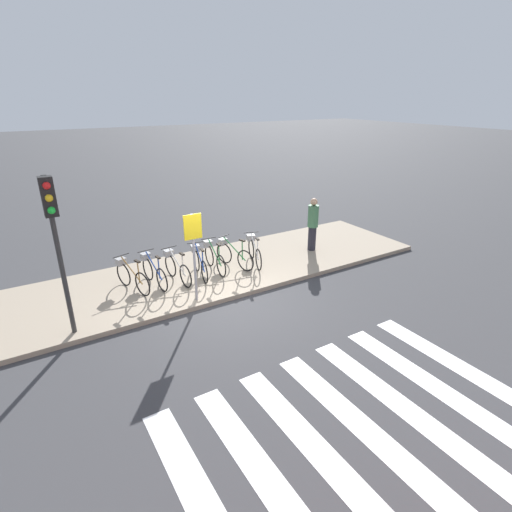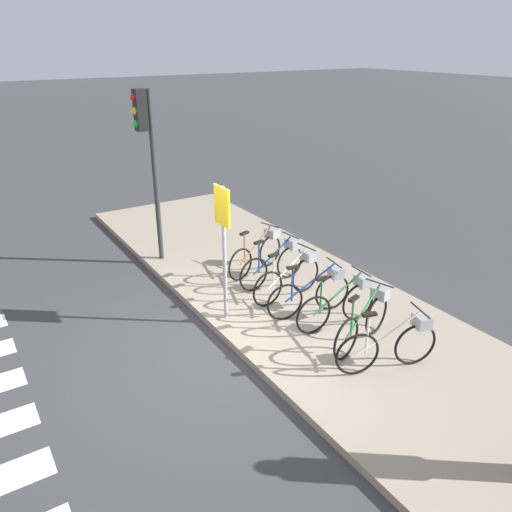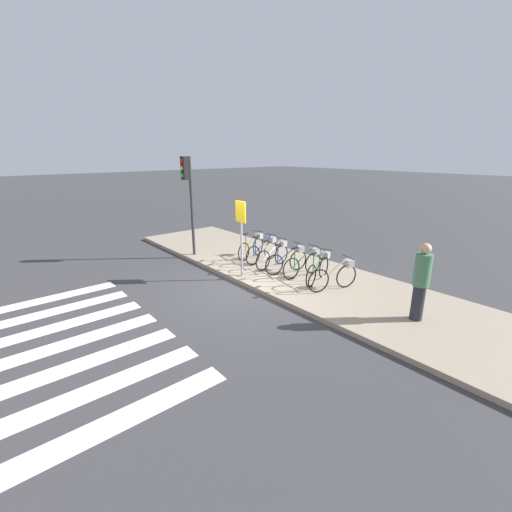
{
  "view_description": "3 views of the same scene",
  "coord_description": "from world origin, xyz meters",
  "px_view_note": "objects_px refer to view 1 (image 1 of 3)",
  "views": [
    {
      "loc": [
        -3.96,
        -7.99,
        4.88
      ],
      "look_at": [
        1.37,
        0.69,
        0.74
      ],
      "focal_mm": 28.0,
      "sensor_mm": 36.0,
      "label": 1
    },
    {
      "loc": [
        5.68,
        -3.1,
        4.31
      ],
      "look_at": [
        -0.33,
        0.71,
        1.22
      ],
      "focal_mm": 35.0,
      "sensor_mm": 36.0,
      "label": 2
    },
    {
      "loc": [
        6.96,
        -5.53,
        3.64
      ],
      "look_at": [
        -0.7,
        0.92,
        0.59
      ],
      "focal_mm": 24.0,
      "sensor_mm": 36.0,
      "label": 3
    }
  ],
  "objects_px": {
    "sign_post": "(194,243)",
    "parked_bicycle_4": "(214,256)",
    "traffic_light": "(54,225)",
    "parked_bicycle_0": "(130,275)",
    "parked_bicycle_6": "(254,250)",
    "parked_bicycle_2": "(176,266)",
    "pedestrian": "(313,223)",
    "parked_bicycle_3": "(199,262)",
    "parked_bicycle_1": "(153,270)",
    "parked_bicycle_5": "(232,253)"
  },
  "relations": [
    {
      "from": "sign_post",
      "to": "parked_bicycle_6",
      "type": "bearing_deg",
      "value": 27.57
    },
    {
      "from": "parked_bicycle_1",
      "to": "sign_post",
      "type": "relative_size",
      "value": 0.68
    },
    {
      "from": "parked_bicycle_5",
      "to": "parked_bicycle_6",
      "type": "height_order",
      "value": "same"
    },
    {
      "from": "parked_bicycle_2",
      "to": "traffic_light",
      "type": "relative_size",
      "value": 0.45
    },
    {
      "from": "parked_bicycle_0",
      "to": "parked_bicycle_5",
      "type": "bearing_deg",
      "value": -0.67
    },
    {
      "from": "pedestrian",
      "to": "parked_bicycle_5",
      "type": "bearing_deg",
      "value": 176.82
    },
    {
      "from": "parked_bicycle_4",
      "to": "traffic_light",
      "type": "distance_m",
      "value": 4.74
    },
    {
      "from": "parked_bicycle_1",
      "to": "parked_bicycle_0",
      "type": "bearing_deg",
      "value": -179.85
    },
    {
      "from": "parked_bicycle_0",
      "to": "traffic_light",
      "type": "distance_m",
      "value": 2.98
    },
    {
      "from": "parked_bicycle_3",
      "to": "parked_bicycle_4",
      "type": "height_order",
      "value": "same"
    },
    {
      "from": "parked_bicycle_2",
      "to": "parked_bicycle_4",
      "type": "bearing_deg",
      "value": 5.37
    },
    {
      "from": "parked_bicycle_5",
      "to": "pedestrian",
      "type": "distance_m",
      "value": 2.92
    },
    {
      "from": "sign_post",
      "to": "parked_bicycle_3",
      "type": "bearing_deg",
      "value": 63.1
    },
    {
      "from": "parked_bicycle_3",
      "to": "traffic_light",
      "type": "relative_size",
      "value": 0.44
    },
    {
      "from": "parked_bicycle_6",
      "to": "sign_post",
      "type": "xyz_separation_m",
      "value": [
        -2.43,
        -1.27,
        1.09
      ]
    },
    {
      "from": "parked_bicycle_1",
      "to": "parked_bicycle_3",
      "type": "height_order",
      "value": "same"
    },
    {
      "from": "traffic_light",
      "to": "parked_bicycle_0",
      "type": "bearing_deg",
      "value": 42.5
    },
    {
      "from": "sign_post",
      "to": "traffic_light",
      "type": "bearing_deg",
      "value": -178.94
    },
    {
      "from": "parked_bicycle_0",
      "to": "parked_bicycle_6",
      "type": "relative_size",
      "value": 1.0
    },
    {
      "from": "parked_bicycle_2",
      "to": "parked_bicycle_4",
      "type": "distance_m",
      "value": 1.19
    },
    {
      "from": "parked_bicycle_0",
      "to": "parked_bicycle_3",
      "type": "height_order",
      "value": "same"
    },
    {
      "from": "pedestrian",
      "to": "traffic_light",
      "type": "relative_size",
      "value": 0.51
    },
    {
      "from": "pedestrian",
      "to": "traffic_light",
      "type": "bearing_deg",
      "value": -170.2
    },
    {
      "from": "parked_bicycle_4",
      "to": "parked_bicycle_6",
      "type": "height_order",
      "value": "same"
    },
    {
      "from": "parked_bicycle_0",
      "to": "parked_bicycle_5",
      "type": "xyz_separation_m",
      "value": [
        2.98,
        -0.03,
        0.0
      ]
    },
    {
      "from": "parked_bicycle_1",
      "to": "parked_bicycle_5",
      "type": "bearing_deg",
      "value": -0.88
    },
    {
      "from": "parked_bicycle_6",
      "to": "parked_bicycle_1",
      "type": "bearing_deg",
      "value": 176.92
    },
    {
      "from": "parked_bicycle_5",
      "to": "traffic_light",
      "type": "bearing_deg",
      "value": -162.5
    },
    {
      "from": "sign_post",
      "to": "parked_bicycle_0",
      "type": "bearing_deg",
      "value": 130.42
    },
    {
      "from": "parked_bicycle_0",
      "to": "parked_bicycle_2",
      "type": "height_order",
      "value": "same"
    },
    {
      "from": "parked_bicycle_3",
      "to": "pedestrian",
      "type": "distance_m",
      "value": 4.0
    },
    {
      "from": "parked_bicycle_3",
      "to": "parked_bicycle_6",
      "type": "distance_m",
      "value": 1.77
    },
    {
      "from": "parked_bicycle_1",
      "to": "parked_bicycle_6",
      "type": "xyz_separation_m",
      "value": [
        3.06,
        -0.16,
        0.0
      ]
    },
    {
      "from": "parked_bicycle_2",
      "to": "sign_post",
      "type": "height_order",
      "value": "sign_post"
    },
    {
      "from": "parked_bicycle_4",
      "to": "pedestrian",
      "type": "height_order",
      "value": "pedestrian"
    },
    {
      "from": "parked_bicycle_1",
      "to": "sign_post",
      "type": "distance_m",
      "value": 1.91
    },
    {
      "from": "pedestrian",
      "to": "sign_post",
      "type": "bearing_deg",
      "value": -165.04
    },
    {
      "from": "parked_bicycle_6",
      "to": "traffic_light",
      "type": "bearing_deg",
      "value": -165.92
    },
    {
      "from": "sign_post",
      "to": "pedestrian",
      "type": "bearing_deg",
      "value": 14.96
    },
    {
      "from": "parked_bicycle_4",
      "to": "sign_post",
      "type": "bearing_deg",
      "value": -129.12
    },
    {
      "from": "parked_bicycle_2",
      "to": "parked_bicycle_5",
      "type": "distance_m",
      "value": 1.77
    },
    {
      "from": "sign_post",
      "to": "parked_bicycle_4",
      "type": "bearing_deg",
      "value": 50.88
    },
    {
      "from": "parked_bicycle_1",
      "to": "pedestrian",
      "type": "height_order",
      "value": "pedestrian"
    },
    {
      "from": "parked_bicycle_1",
      "to": "sign_post",
      "type": "xyz_separation_m",
      "value": [
        0.62,
        -1.44,
        1.09
      ]
    },
    {
      "from": "sign_post",
      "to": "parked_bicycle_5",
      "type": "bearing_deg",
      "value": 38.48
    },
    {
      "from": "parked_bicycle_2",
      "to": "parked_bicycle_3",
      "type": "distance_m",
      "value": 0.68
    },
    {
      "from": "parked_bicycle_5",
      "to": "traffic_light",
      "type": "relative_size",
      "value": 0.43
    },
    {
      "from": "parked_bicycle_0",
      "to": "parked_bicycle_5",
      "type": "relative_size",
      "value": 1.0
    },
    {
      "from": "parked_bicycle_0",
      "to": "parked_bicycle_6",
      "type": "bearing_deg",
      "value": -2.55
    },
    {
      "from": "traffic_light",
      "to": "parked_bicycle_3",
      "type": "bearing_deg",
      "value": 21.21
    }
  ]
}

